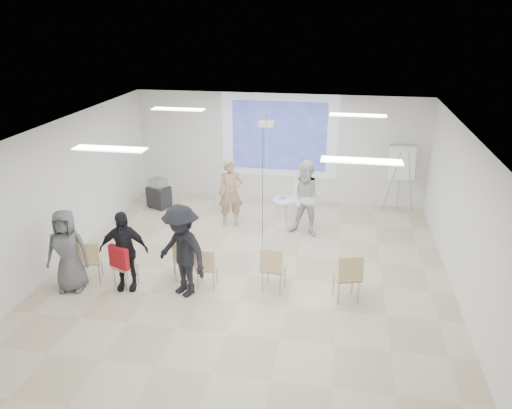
% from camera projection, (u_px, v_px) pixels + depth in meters
% --- Properties ---
extents(floor, '(8.00, 9.00, 0.10)m').
position_uv_depth(floor, '(249.00, 277.00, 10.22)').
color(floor, beige).
rests_on(floor, ground).
extents(ceiling, '(8.00, 9.00, 0.10)m').
position_uv_depth(ceiling, '(248.00, 128.00, 9.09)').
color(ceiling, white).
rests_on(ceiling, wall_back).
extents(wall_back, '(8.00, 0.10, 3.00)m').
position_uv_depth(wall_back, '(279.00, 148.00, 13.83)').
color(wall_back, silver).
rests_on(wall_back, floor).
extents(wall_left, '(0.10, 9.00, 3.00)m').
position_uv_depth(wall_left, '(57.00, 195.00, 10.30)').
color(wall_left, silver).
rests_on(wall_left, floor).
extents(wall_right, '(0.10, 9.00, 3.00)m').
position_uv_depth(wall_right, '(469.00, 222.00, 9.00)').
color(wall_right, silver).
rests_on(wall_right, floor).
extents(projection_halo, '(3.20, 0.01, 2.30)m').
position_uv_depth(projection_halo, '(279.00, 136.00, 13.64)').
color(projection_halo, silver).
rests_on(projection_halo, wall_back).
extents(projection_image, '(2.60, 0.01, 1.90)m').
position_uv_depth(projection_image, '(279.00, 136.00, 13.63)').
color(projection_image, '#2E3A9C').
rests_on(projection_image, wall_back).
extents(pedestal_table, '(0.74, 0.74, 0.74)m').
position_uv_depth(pedestal_table, '(284.00, 211.00, 12.37)').
color(pedestal_table, white).
rests_on(pedestal_table, floor).
extents(player_left, '(0.81, 0.66, 1.92)m').
position_uv_depth(player_left, '(231.00, 189.00, 12.29)').
color(player_left, tan).
rests_on(player_left, floor).
extents(player_right, '(1.13, 0.99, 2.04)m').
position_uv_depth(player_right, '(307.00, 195.00, 11.70)').
color(player_right, white).
rests_on(player_right, floor).
extents(controller_left, '(0.07, 0.12, 0.04)m').
position_uv_depth(controller_left, '(240.00, 174.00, 12.38)').
color(controller_left, silver).
rests_on(controller_left, player_left).
extents(controller_right, '(0.06, 0.11, 0.04)m').
position_uv_depth(controller_right, '(301.00, 177.00, 11.83)').
color(controller_right, white).
rests_on(controller_right, player_right).
extents(chair_far_left, '(0.54, 0.56, 0.89)m').
position_uv_depth(chair_far_left, '(89.00, 258.00, 9.76)').
color(chair_far_left, tan).
rests_on(chair_far_left, floor).
extents(chair_left_mid, '(0.52, 0.54, 0.83)m').
position_uv_depth(chair_left_mid, '(122.00, 264.00, 9.62)').
color(chair_left_mid, tan).
rests_on(chair_left_mid, floor).
extents(chair_left_inner, '(0.53, 0.55, 0.84)m').
position_uv_depth(chair_left_inner, '(182.00, 257.00, 9.90)').
color(chair_left_inner, tan).
rests_on(chair_left_inner, floor).
extents(chair_center, '(0.41, 0.44, 0.83)m').
position_uv_depth(chair_center, '(206.00, 265.00, 9.58)').
color(chair_center, tan).
rests_on(chair_center, floor).
extents(chair_right_inner, '(0.49, 0.52, 0.92)m').
position_uv_depth(chair_right_inner, '(273.00, 266.00, 9.43)').
color(chair_right_inner, tan).
rests_on(chair_right_inner, floor).
extents(chair_right_far, '(0.58, 0.60, 0.97)m').
position_uv_depth(chair_right_far, '(348.00, 274.00, 9.08)').
color(chair_right_far, tan).
rests_on(chair_right_far, floor).
extents(red_jacket, '(0.46, 0.28, 0.43)m').
position_uv_depth(red_jacket, '(119.00, 257.00, 9.39)').
color(red_jacket, '#B1151E').
rests_on(red_jacket, chair_left_mid).
extents(laptop, '(0.37, 0.33, 0.02)m').
position_uv_depth(laptop, '(182.00, 256.00, 10.00)').
color(laptop, black).
rests_on(laptop, chair_left_inner).
extents(audience_left, '(1.16, 0.81, 1.84)m').
position_uv_depth(audience_left, '(123.00, 245.00, 9.42)').
color(audience_left, black).
rests_on(audience_left, floor).
extents(audience_mid, '(1.51, 1.30, 2.05)m').
position_uv_depth(audience_mid, '(182.00, 245.00, 9.18)').
color(audience_mid, black).
rests_on(audience_mid, floor).
extents(audience_outer, '(0.99, 0.75, 1.84)m').
position_uv_depth(audience_outer, '(67.00, 246.00, 9.38)').
color(audience_outer, '#5C5C61').
rests_on(audience_outer, floor).
extents(flipchart_easel, '(0.80, 0.61, 1.86)m').
position_uv_depth(flipchart_easel, '(402.00, 163.00, 12.94)').
color(flipchart_easel, gray).
rests_on(flipchart_easel, floor).
extents(av_cart, '(0.68, 0.62, 0.83)m').
position_uv_depth(av_cart, '(159.00, 194.00, 13.59)').
color(av_cart, black).
rests_on(av_cart, floor).
extents(ceiling_projector, '(0.30, 0.25, 3.00)m').
position_uv_depth(ceiling_projector, '(266.00, 130.00, 10.57)').
color(ceiling_projector, white).
rests_on(ceiling_projector, ceiling).
extents(fluor_panel_nw, '(1.20, 0.30, 0.02)m').
position_uv_depth(fluor_panel_nw, '(178.00, 109.00, 11.27)').
color(fluor_panel_nw, white).
rests_on(fluor_panel_nw, ceiling).
extents(fluor_panel_ne, '(1.20, 0.30, 0.02)m').
position_uv_depth(fluor_panel_ne, '(358.00, 115.00, 10.63)').
color(fluor_panel_ne, white).
rests_on(fluor_panel_ne, ceiling).
extents(fluor_panel_sw, '(1.20, 0.30, 0.02)m').
position_uv_depth(fluor_panel_sw, '(110.00, 149.00, 8.06)').
color(fluor_panel_sw, white).
rests_on(fluor_panel_sw, ceiling).
extents(fluor_panel_se, '(1.20, 0.30, 0.02)m').
position_uv_depth(fluor_panel_se, '(362.00, 161.00, 7.42)').
color(fluor_panel_se, white).
rests_on(fluor_panel_se, ceiling).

